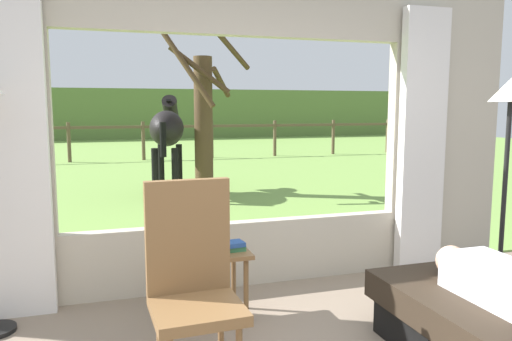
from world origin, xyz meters
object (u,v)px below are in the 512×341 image
rocking_chair (193,284)px  book_stack (231,246)px  side_table (216,262)px  horse (167,129)px  floor_lamp_right (509,123)px  pasture_tree (204,117)px  potted_plant (203,223)px

rocking_chair → book_stack: (0.39, 0.64, 0.01)m
side_table → horse: (0.31, 5.13, 0.73)m
floor_lamp_right → rocking_chair: bearing=-171.2°
floor_lamp_right → pasture_tree: pasture_tree is taller
side_table → floor_lamp_right: (2.21, -0.31, 0.98)m
pasture_tree → rocking_chair: bearing=-102.0°
floor_lamp_right → pasture_tree: size_ratio=0.59×
rocking_chair → floor_lamp_right: size_ratio=0.64×
potted_plant → horse: (0.39, 5.07, 0.45)m
horse → pasture_tree: size_ratio=0.62×
rocking_chair → pasture_tree: size_ratio=0.38×
side_table → rocking_chair: bearing=-112.6°
horse → floor_lamp_right: bearing=-57.7°
rocking_chair → book_stack: bearing=57.0°
side_table → floor_lamp_right: 2.44m
rocking_chair → floor_lamp_right: bearing=6.6°
potted_plant → pasture_tree: (1.02, 5.00, 0.65)m
floor_lamp_right → pasture_tree: 5.52m
book_stack → side_table: bearing=148.4°
floor_lamp_right → book_stack: bearing=173.1°
side_table → horse: 5.19m
horse → rocking_chair: bearing=-82.8°
side_table → horse: size_ratio=0.29×
floor_lamp_right → horse: (-1.90, 5.45, -0.25)m
rocking_chair → horse: bearing=81.9°
side_table → floor_lamp_right: floor_lamp_right is taller
potted_plant → floor_lamp_right: size_ratio=0.18×
floor_lamp_right → pasture_tree: (-1.28, 5.37, -0.05)m
book_stack → rocking_chair: bearing=-120.9°
side_table → potted_plant: 0.29m
pasture_tree → potted_plant: bearing=-101.5°
potted_plant → floor_lamp_right: 2.43m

